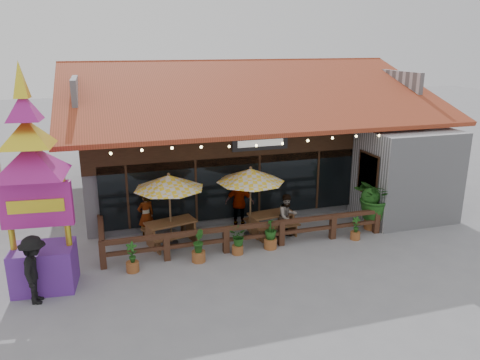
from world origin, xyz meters
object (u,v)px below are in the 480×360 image
object	(u,v)px
picnic_table_left	(171,229)
tropical_plant	(374,197)
pedestrian	(35,270)
thai_sign_tower	(31,166)
picnic_table_right	(271,220)
umbrella_right	(251,176)
umbrella_left	(169,182)

from	to	relation	value
picnic_table_left	tropical_plant	world-z (taller)	tropical_plant
tropical_plant	pedestrian	bearing A→B (deg)	-170.65
thai_sign_tower	picnic_table_right	bearing A→B (deg)	13.45
umbrella_right	picnic_table_right	xyz separation A→B (m)	(0.80, -0.07, -1.75)
umbrella_left	umbrella_right	xyz separation A→B (m)	(2.90, -0.10, 0.02)
picnic_table_left	pedestrian	bearing A→B (deg)	-145.71
umbrella_right	thai_sign_tower	distance (m)	7.24
picnic_table_left	thai_sign_tower	bearing A→B (deg)	-153.06
umbrella_right	thai_sign_tower	world-z (taller)	thai_sign_tower
tropical_plant	pedestrian	world-z (taller)	tropical_plant
umbrella_right	pedestrian	world-z (taller)	umbrella_right
umbrella_left	picnic_table_right	world-z (taller)	umbrella_left
picnic_table_right	tropical_plant	world-z (taller)	tropical_plant
umbrella_right	thai_sign_tower	size ratio (longest dim) A/B	0.43
umbrella_right	pedestrian	size ratio (longest dim) A/B	1.52
picnic_table_right	thai_sign_tower	xyz separation A→B (m)	(-7.66, -1.83, 3.10)
thai_sign_tower	pedestrian	xyz separation A→B (m)	(-0.14, -0.79, -2.67)
tropical_plant	thai_sign_tower	bearing A→B (deg)	-174.38
tropical_plant	picnic_table_left	bearing A→B (deg)	173.35
umbrella_left	pedestrian	size ratio (longest dim) A/B	1.41
umbrella_left	picnic_table_left	xyz separation A→B (m)	(0.00, 0.02, -1.71)
umbrella_left	tropical_plant	xyz separation A→B (m)	(7.55, -0.86, -0.99)
thai_sign_tower	pedestrian	bearing A→B (deg)	-100.44
pedestrian	tropical_plant	bearing A→B (deg)	-74.79
picnic_table_left	pedestrian	size ratio (longest dim) A/B	1.05
umbrella_left	pedestrian	world-z (taller)	umbrella_left
umbrella_right	pedestrian	xyz separation A→B (m)	(-7.00, -2.68, -1.32)
umbrella_left	thai_sign_tower	bearing A→B (deg)	-153.22
umbrella_right	umbrella_left	bearing A→B (deg)	178.05
picnic_table_right	pedestrian	size ratio (longest dim) A/B	0.94
thai_sign_tower	picnic_table_left	bearing A→B (deg)	26.94
pedestrian	picnic_table_left	bearing A→B (deg)	-49.85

